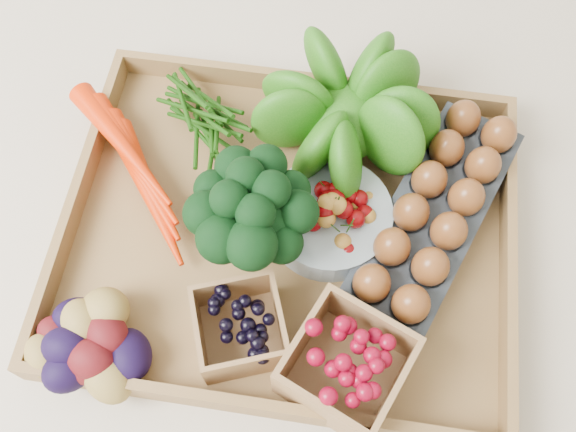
# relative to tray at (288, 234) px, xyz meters

# --- Properties ---
(ground) EXTENTS (4.00, 4.00, 0.00)m
(ground) POSITION_rel_tray_xyz_m (0.00, 0.00, -0.01)
(ground) COLOR beige
(ground) RESTS_ON ground
(tray) EXTENTS (0.55, 0.45, 0.01)m
(tray) POSITION_rel_tray_xyz_m (0.00, 0.00, 0.00)
(tray) COLOR olive
(tray) RESTS_ON ground
(carrots) EXTENTS (0.23, 0.16, 0.05)m
(carrots) POSITION_rel_tray_xyz_m (-0.21, 0.06, 0.03)
(carrots) COLOR red
(carrots) RESTS_ON tray
(lettuce) EXTENTS (0.15, 0.15, 0.15)m
(lettuce) POSITION_rel_tray_xyz_m (0.05, 0.15, 0.08)
(lettuce) COLOR #12510C
(lettuce) RESTS_ON tray
(broccoli) EXTENTS (0.15, 0.15, 0.12)m
(broccoli) POSITION_rel_tray_xyz_m (-0.04, -0.03, 0.07)
(broccoli) COLOR black
(broccoli) RESTS_ON tray
(cherry_bowl) EXTENTS (0.15, 0.15, 0.04)m
(cherry_bowl) POSITION_rel_tray_xyz_m (0.05, 0.02, 0.03)
(cherry_bowl) COLOR #8C9EA5
(cherry_bowl) RESTS_ON tray
(egg_carton) EXTENTS (0.22, 0.33, 0.04)m
(egg_carton) POSITION_rel_tray_xyz_m (0.18, 0.04, 0.03)
(egg_carton) COLOR #343942
(egg_carton) RESTS_ON tray
(potatoes) EXTENTS (0.14, 0.14, 0.08)m
(potatoes) POSITION_rel_tray_xyz_m (-0.20, -0.18, 0.05)
(potatoes) COLOR #450B0E
(potatoes) RESTS_ON tray
(punnet_blackberry) EXTENTS (0.13, 0.13, 0.07)m
(punnet_blackberry) POSITION_rel_tray_xyz_m (-0.03, -0.14, 0.04)
(punnet_blackberry) COLOR black
(punnet_blackberry) RESTS_ON tray
(punnet_raspberry) EXTENTS (0.16, 0.16, 0.08)m
(punnet_raspberry) POSITION_rel_tray_xyz_m (0.09, -0.17, 0.05)
(punnet_raspberry) COLOR maroon
(punnet_raspberry) RESTS_ON tray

